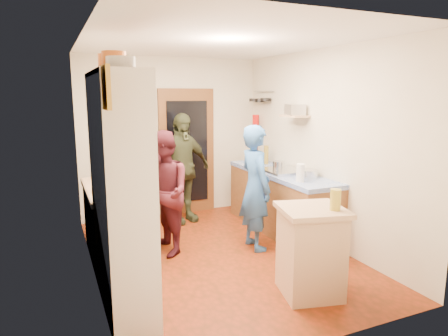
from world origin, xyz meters
TOP-DOWN VIEW (x-y plane):
  - floor at (0.00, 0.00)m, footprint 3.00×4.00m
  - ceiling at (0.00, 0.00)m, footprint 3.00×4.00m
  - wall_back at (0.00, 2.01)m, footprint 3.00×0.02m
  - wall_front at (0.00, -2.01)m, footprint 3.00×0.02m
  - wall_left at (-1.51, 0.00)m, footprint 0.02×4.00m
  - wall_right at (1.51, 0.00)m, footprint 0.02×4.00m
  - door_frame at (0.25, 1.97)m, footprint 0.95×0.06m
  - door_glass at (0.25, 1.94)m, footprint 0.70×0.02m
  - hutch_body at (-1.30, -0.80)m, footprint 0.40×1.20m
  - hutch_top_shelf at (-1.30, -0.80)m, footprint 0.40×1.14m
  - plate_stack at (-1.30, -1.10)m, footprint 0.23×0.23m
  - orange_pot_a at (-1.30, -0.77)m, footprint 0.21×0.21m
  - orange_pot_b at (-1.30, -0.45)m, footprint 0.19×0.19m
  - left_counter_base at (-1.20, 0.45)m, footprint 0.60×1.40m
  - left_counter_top at (-1.20, 0.45)m, footprint 0.64×1.44m
  - toaster at (-1.15, 0.07)m, footprint 0.23×0.16m
  - kettle at (-1.25, 0.25)m, footprint 0.21×0.21m
  - orange_bowl at (-1.12, 0.59)m, footprint 0.23×0.23m
  - chopping_board at (-1.18, 1.03)m, footprint 0.34×0.28m
  - right_counter_base at (1.20, 0.50)m, footprint 0.60×2.20m
  - right_counter_top at (1.20, 0.50)m, footprint 0.62×2.22m
  - hob at (1.20, 0.44)m, footprint 0.55×0.58m
  - pot_on_hob at (1.15, 0.49)m, footprint 0.18×0.18m
  - bottle_a at (1.05, 1.12)m, footprint 0.09×0.09m
  - bottle_b at (1.18, 1.26)m, footprint 0.08×0.08m
  - bottle_c at (1.31, 1.14)m, footprint 0.09×0.09m
  - paper_towel at (1.05, -0.20)m, footprint 0.12×0.12m
  - mixing_bowl at (1.30, -0.00)m, footprint 0.35×0.35m
  - island_base at (0.46, -1.27)m, footprint 0.66×0.66m
  - island_top at (0.46, -1.27)m, footprint 0.75×0.75m
  - cutting_board at (0.42, -1.21)m, footprint 0.41×0.35m
  - oil_jar at (0.61, -1.43)m, footprint 0.12×0.12m
  - pan_rail at (1.46, 1.52)m, footprint 0.02×0.65m
  - pan_hang_a at (1.40, 1.35)m, footprint 0.18×0.18m
  - pan_hang_b at (1.40, 1.55)m, footprint 0.16×0.16m
  - pan_hang_c at (1.40, 1.75)m, footprint 0.17×0.17m
  - wall_shelf at (1.37, 0.45)m, footprint 0.26×0.42m
  - radio at (1.37, 0.45)m, footprint 0.28×0.34m
  - ext_bracket at (1.47, 1.70)m, footprint 0.06×0.10m
  - fire_extinguisher at (1.41, 1.70)m, footprint 0.11×0.11m
  - picture_frame at (-1.48, -1.55)m, footprint 0.03×0.25m
  - person_hob at (0.57, 0.03)m, footprint 0.39×0.60m
  - person_left at (-0.58, 0.39)m, footprint 0.69×0.83m
  - person_back at (0.01, 1.50)m, footprint 1.08×0.66m

SIDE VIEW (x-z plane):
  - floor at x=0.00m, z-range -0.02..0.00m
  - right_counter_base at x=1.20m, z-range 0.00..0.84m
  - left_counter_base at x=-1.20m, z-range 0.00..0.85m
  - island_base at x=0.46m, z-range 0.00..0.86m
  - person_left at x=-0.58m, z-range 0.00..1.57m
  - person_hob at x=0.57m, z-range 0.00..1.63m
  - person_back at x=0.01m, z-range 0.00..1.73m
  - right_counter_top at x=1.20m, z-range 0.84..0.90m
  - left_counter_top at x=-1.20m, z-range 0.85..0.90m
  - island_top at x=0.46m, z-range 0.86..0.91m
  - cutting_board at x=0.42m, z-range 0.89..0.91m
  - chopping_board at x=-1.18m, z-range 0.90..0.92m
  - hob at x=1.20m, z-range 0.90..0.94m
  - orange_bowl at x=-1.12m, z-range 0.90..0.99m
  - mixing_bowl at x=1.30m, z-range 0.90..1.01m
  - toaster at x=-1.15m, z-range 0.90..1.07m
  - kettle at x=-1.25m, z-range 0.90..1.09m
  - pot_on_hob at x=1.15m, z-range 0.94..1.06m
  - oil_jar at x=0.61m, z-range 0.91..1.11m
  - paper_towel at x=1.05m, z-range 0.90..1.13m
  - bottle_b at x=1.18m, z-range 0.90..1.19m
  - bottle_c at x=1.31m, z-range 0.90..1.20m
  - door_frame at x=0.25m, z-range 0.00..2.10m
  - door_glass at x=0.25m, z-range 0.20..1.90m
  - bottle_a at x=1.05m, z-range 0.90..1.21m
  - hutch_body at x=-1.30m, z-range 0.00..2.20m
  - wall_back at x=0.00m, z-range 0.00..2.60m
  - wall_front at x=0.00m, z-range 0.00..2.60m
  - wall_left at x=-1.51m, z-range 0.00..2.60m
  - wall_right at x=1.51m, z-range 0.00..2.60m
  - ext_bracket at x=1.47m, z-range 1.43..1.47m
  - fire_extinguisher at x=1.41m, z-range 1.34..1.66m
  - wall_shelf at x=1.37m, z-range 1.69..1.71m
  - radio at x=1.37m, z-range 1.72..1.86m
  - pan_hang_b at x=1.40m, z-range 1.88..1.92m
  - pan_hang_c at x=1.40m, z-range 1.89..1.93m
  - pan_hang_a at x=1.40m, z-range 1.90..1.94m
  - pan_rail at x=1.46m, z-range 2.04..2.06m
  - picture_frame at x=-1.48m, z-range 1.90..2.20m
  - hutch_top_shelf at x=-1.30m, z-range 2.16..2.20m
  - plate_stack at x=-1.30m, z-range 2.20..2.30m
  - orange_pot_a at x=-1.30m, z-range 2.20..2.37m
  - orange_pot_b at x=-1.30m, z-range 2.20..2.37m
  - ceiling at x=0.00m, z-range 2.60..2.62m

